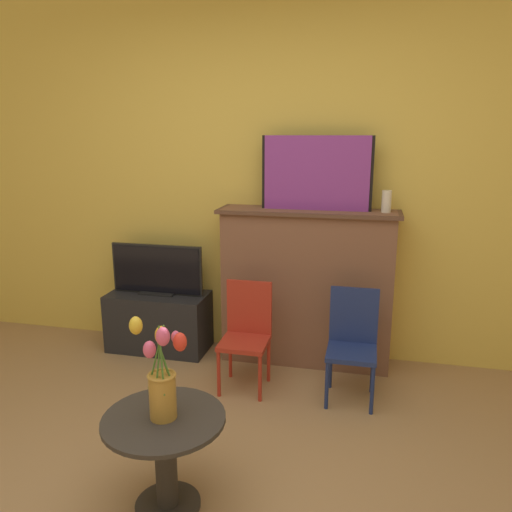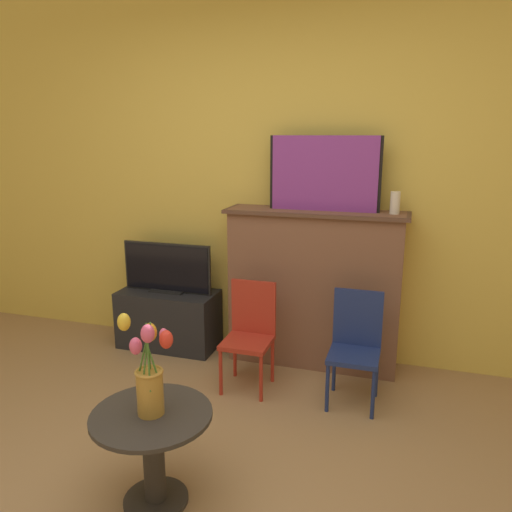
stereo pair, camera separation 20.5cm
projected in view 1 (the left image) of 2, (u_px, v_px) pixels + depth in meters
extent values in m
cube|color=#EAC651|center=(271.00, 175.00, 3.65)|extent=(8.00, 0.06, 2.70)
cube|color=brown|center=(307.00, 287.00, 3.60)|extent=(1.20, 0.30, 1.13)
cube|color=brown|center=(308.00, 212.00, 3.46)|extent=(1.26, 0.34, 0.02)
cube|color=black|center=(317.00, 173.00, 3.40)|extent=(0.76, 0.02, 0.50)
cube|color=purple|center=(316.00, 173.00, 3.39)|extent=(0.72, 0.02, 0.50)
cylinder|color=silver|center=(386.00, 201.00, 3.33)|extent=(0.06, 0.06, 0.15)
cube|color=#232326|center=(159.00, 321.00, 3.88)|extent=(0.76, 0.37, 0.45)
cube|color=black|center=(158.00, 293.00, 3.82)|extent=(0.27, 0.12, 0.02)
cube|color=black|center=(157.00, 269.00, 3.79)|extent=(0.72, 0.02, 0.38)
cube|color=black|center=(156.00, 270.00, 3.78)|extent=(0.69, 0.02, 0.35)
cylinder|color=#B22D1E|center=(219.00, 374.00, 3.18)|extent=(0.02, 0.02, 0.31)
cylinder|color=#B22D1E|center=(260.00, 378.00, 3.12)|extent=(0.02, 0.02, 0.31)
cylinder|color=#B22D1E|center=(230.00, 356.00, 3.44)|extent=(0.02, 0.02, 0.31)
cylinder|color=#B22D1E|center=(269.00, 360.00, 3.38)|extent=(0.02, 0.02, 0.31)
cube|color=#B22D1E|center=(244.00, 343.00, 3.24)|extent=(0.30, 0.30, 0.03)
cube|color=#B22D1E|center=(249.00, 307.00, 3.32)|extent=(0.30, 0.02, 0.36)
cylinder|color=navy|center=(327.00, 385.00, 3.03)|extent=(0.02, 0.02, 0.31)
cylinder|color=navy|center=(372.00, 390.00, 2.98)|extent=(0.02, 0.02, 0.31)
cylinder|color=navy|center=(331.00, 366.00, 3.29)|extent=(0.02, 0.02, 0.31)
cylinder|color=navy|center=(372.00, 370.00, 3.23)|extent=(0.02, 0.02, 0.31)
cube|color=navy|center=(352.00, 353.00, 3.09)|extent=(0.30, 0.30, 0.03)
cube|color=navy|center=(354.00, 315.00, 3.18)|extent=(0.30, 0.02, 0.36)
cylinder|color=#332D28|center=(168.00, 504.00, 2.26)|extent=(0.30, 0.30, 0.02)
cylinder|color=#332D28|center=(166.00, 465.00, 2.21)|extent=(0.10, 0.10, 0.43)
cylinder|color=#332D28|center=(164.00, 419.00, 2.16)|extent=(0.54, 0.54, 0.02)
cylinder|color=#B78433|center=(163.00, 396.00, 2.13)|extent=(0.12, 0.12, 0.20)
torus|color=#B78433|center=(162.00, 375.00, 2.11)|extent=(0.12, 0.12, 0.01)
cylinder|color=#477A2D|center=(162.00, 363.00, 2.12)|extent=(0.02, 0.05, 0.23)
ellipsoid|color=orange|center=(162.00, 335.00, 2.13)|extent=(0.06, 0.06, 0.08)
cylinder|color=#477A2D|center=(156.00, 357.00, 2.09)|extent=(0.09, 0.02, 0.29)
ellipsoid|color=gold|center=(136.00, 326.00, 2.07)|extent=(0.06, 0.06, 0.08)
cylinder|color=#477A2D|center=(165.00, 364.00, 2.11)|extent=(0.04, 0.06, 0.22)
ellipsoid|color=#E0517A|center=(176.00, 337.00, 2.13)|extent=(0.04, 0.04, 0.06)
cylinder|color=#477A2D|center=(166.00, 365.00, 2.10)|extent=(0.07, 0.01, 0.23)
ellipsoid|color=red|center=(180.00, 342.00, 2.06)|extent=(0.06, 0.06, 0.08)
cylinder|color=#477A2D|center=(158.00, 369.00, 2.08)|extent=(0.02, 0.05, 0.21)
ellipsoid|color=#E0517A|center=(149.00, 350.00, 2.02)|extent=(0.05, 0.05, 0.07)
cylinder|color=#477A2D|center=(162.00, 361.00, 2.07)|extent=(0.05, 0.07, 0.29)
ellipsoid|color=#E0517A|center=(163.00, 337.00, 1.97)|extent=(0.06, 0.06, 0.08)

